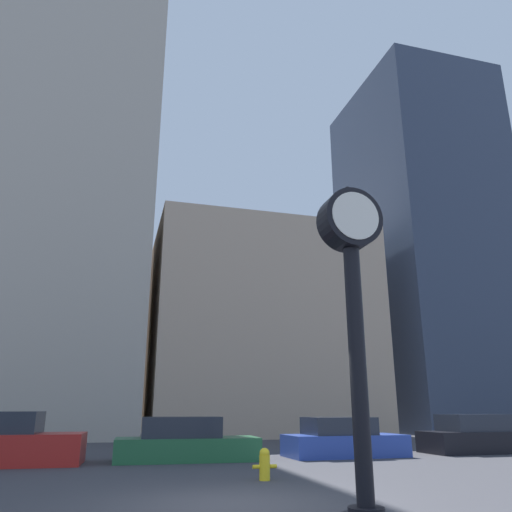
# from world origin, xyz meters

# --- Properties ---
(ground_plane) EXTENTS (200.00, 200.00, 0.00)m
(ground_plane) POSITION_xyz_m (0.00, 0.00, 0.00)
(ground_plane) COLOR #38383D
(building_tall_tower) EXTENTS (14.71, 12.00, 36.87)m
(building_tall_tower) POSITION_xyz_m (-8.03, 24.00, 18.44)
(building_tall_tower) COLOR #ADA393
(building_tall_tower) RESTS_ON ground_plane
(building_storefront_row) EXTENTS (14.09, 12.00, 13.19)m
(building_storefront_row) POSITION_xyz_m (6.93, 24.00, 6.60)
(building_storefront_row) COLOR tan
(building_storefront_row) RESTS_ON ground_plane
(building_glass_modern) EXTENTS (9.56, 12.00, 27.96)m
(building_glass_modern) POSITION_xyz_m (20.95, 24.00, 13.98)
(building_glass_modern) COLOR #2D384C
(building_glass_modern) RESTS_ON ground_plane
(street_clock) EXTENTS (1.03, 0.81, 5.31)m
(street_clock) POSITION_xyz_m (1.48, -1.93, 3.37)
(street_clock) COLOR black
(street_clock) RESTS_ON ground_plane
(car_green) EXTENTS (4.60, 1.98, 1.34)m
(car_green) POSITION_xyz_m (0.17, 7.80, 0.56)
(car_green) COLOR #236038
(car_green) RESTS_ON ground_plane
(car_blue) EXTENTS (4.15, 1.92, 1.31)m
(car_blue) POSITION_xyz_m (5.68, 7.80, 0.55)
(car_blue) COLOR #28429E
(car_blue) RESTS_ON ground_plane
(car_black) EXTENTS (4.70, 1.82, 1.39)m
(car_black) POSITION_xyz_m (11.46, 7.93, 0.58)
(car_black) COLOR black
(car_black) RESTS_ON ground_plane
(fire_hydrant_far) EXTENTS (0.58, 0.25, 0.71)m
(fire_hydrant_far) POSITION_xyz_m (1.35, 2.82, 0.36)
(fire_hydrant_far) COLOR yellow
(fire_hydrant_far) RESTS_ON ground_plane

